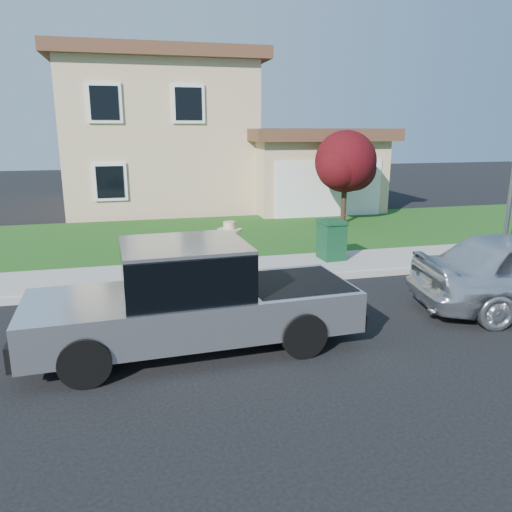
{
  "coord_description": "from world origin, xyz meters",
  "views": [
    {
      "loc": [
        -1.44,
        -8.24,
        3.69
      ],
      "look_at": [
        0.92,
        1.12,
        1.2
      ],
      "focal_mm": 35.0,
      "sensor_mm": 36.0,
      "label": 1
    }
  ],
  "objects_px": {
    "pickup_truck": "(193,299)",
    "woman": "(230,272)",
    "trash_bin": "(331,240)",
    "ornamental_tree": "(346,164)"
  },
  "relations": [
    {
      "from": "ornamental_tree",
      "to": "trash_bin",
      "type": "xyz_separation_m",
      "value": [
        -2.64,
        -5.1,
        -1.65
      ]
    },
    {
      "from": "pickup_truck",
      "to": "woman",
      "type": "height_order",
      "value": "woman"
    },
    {
      "from": "pickup_truck",
      "to": "woman",
      "type": "relative_size",
      "value": 2.96
    },
    {
      "from": "pickup_truck",
      "to": "ornamental_tree",
      "type": "height_order",
      "value": "ornamental_tree"
    },
    {
      "from": "woman",
      "to": "trash_bin",
      "type": "xyz_separation_m",
      "value": [
        3.49,
        3.22,
        -0.22
      ]
    },
    {
      "from": "trash_bin",
      "to": "pickup_truck",
      "type": "bearing_deg",
      "value": -138.0
    },
    {
      "from": "woman",
      "to": "pickup_truck",
      "type": "bearing_deg",
      "value": 44.13
    },
    {
      "from": "pickup_truck",
      "to": "ornamental_tree",
      "type": "relative_size",
      "value": 1.63
    },
    {
      "from": "pickup_truck",
      "to": "ornamental_tree",
      "type": "distance_m",
      "value": 11.97
    },
    {
      "from": "woman",
      "to": "ornamental_tree",
      "type": "xyz_separation_m",
      "value": [
        6.12,
        8.32,
        1.43
      ]
    }
  ]
}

